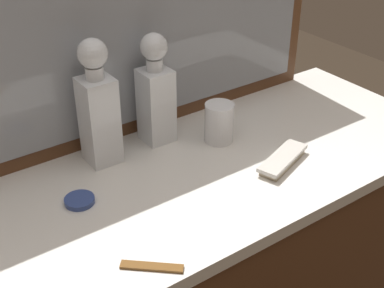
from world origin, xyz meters
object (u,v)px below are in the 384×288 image
Objects in this scene: crystal_decanter_left at (99,114)px; silver_brush_center at (283,160)px; porcelain_dish at (80,200)px; crystal_tumbler_center at (219,124)px; tortoiseshell_comb at (152,267)px; crystal_decanter_far_right at (156,99)px.

silver_brush_center is at bearing -38.10° from crystal_decanter_left.
crystal_decanter_left is 0.21m from porcelain_dish.
silver_brush_center is at bearing -17.22° from porcelain_dish.
crystal_tumbler_center is at bearing -17.24° from crystal_decanter_left.
crystal_decanter_left is 3.05× the size of tortoiseshell_comb.
crystal_tumbler_center reaches higher than silver_brush_center.
porcelain_dish is at bearing 162.78° from silver_brush_center.
crystal_decanter_left reaches higher than tortoiseshell_comb.
crystal_decanter_far_right is 2.77× the size of crystal_tumbler_center.
crystal_decanter_far_right is 0.34m from porcelain_dish.
crystal_decanter_left is 4.71× the size of porcelain_dish.
silver_brush_center is 2.65× the size of porcelain_dish.
crystal_decanter_left is at bearing -177.21° from crystal_decanter_far_right.
crystal_decanter_left reaches higher than crystal_decanter_far_right.
silver_brush_center is 0.49m from porcelain_dish.
porcelain_dish is (-0.12, -0.13, -0.12)m from crystal_decanter_left.
silver_brush_center reaches higher than tortoiseshell_comb.
porcelain_dish is (-0.42, -0.04, -0.04)m from crystal_tumbler_center.
tortoiseshell_comb is at bearing -165.30° from silver_brush_center.
crystal_decanter_left is 0.16m from crystal_decanter_far_right.
crystal_tumbler_center is 0.42m from porcelain_dish.
porcelain_dish reaches higher than tortoiseshell_comb.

